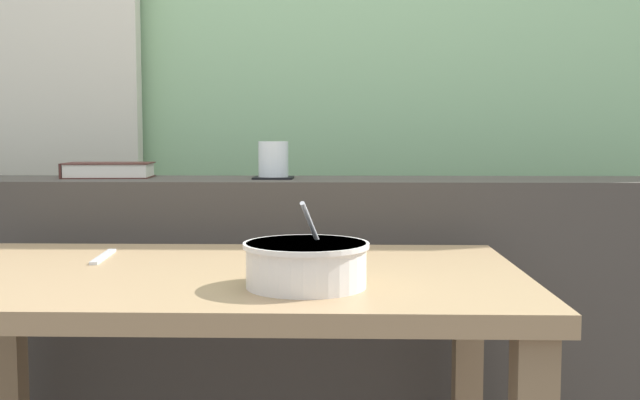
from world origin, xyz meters
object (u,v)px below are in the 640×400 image
at_px(juice_glass, 273,160).
at_px(fork_utensil, 103,257).
at_px(soup_bowl, 306,265).
at_px(breakfast_table, 215,335).
at_px(coaster_square, 273,178).
at_px(closed_book, 108,170).

distance_m(juice_glass, fork_utensil, 0.56).
bearing_deg(soup_bowl, juice_glass, 99.30).
bearing_deg(breakfast_table, fork_utensil, 151.85).
distance_m(coaster_square, fork_utensil, 0.54).
distance_m(breakfast_table, juice_glass, 0.64).
distance_m(breakfast_table, fork_utensil, 0.31).
xyz_separation_m(coaster_square, soup_bowl, (0.12, -0.70, -0.10)).
distance_m(closed_book, fork_utensil, 0.51).
bearing_deg(closed_book, juice_glass, -5.40).
bearing_deg(closed_book, fork_utensil, -74.42).
height_order(breakfast_table, coaster_square, coaster_square).
xyz_separation_m(closed_book, soup_bowl, (0.55, -0.75, -0.12)).
bearing_deg(juice_glass, breakfast_table, -96.13).
height_order(coaster_square, fork_utensil, coaster_square).
xyz_separation_m(breakfast_table, soup_bowl, (0.18, -0.15, 0.16)).
height_order(breakfast_table, closed_book, closed_book).
height_order(juice_glass, fork_utensil, juice_glass).
height_order(closed_book, soup_bowl, closed_book).
bearing_deg(soup_bowl, breakfast_table, 140.24).
bearing_deg(breakfast_table, juice_glass, 83.87).
height_order(soup_bowl, fork_utensil, soup_bowl).
relative_size(closed_book, fork_utensil, 1.37).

